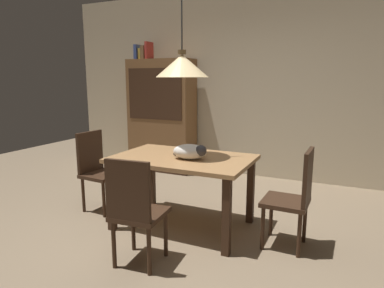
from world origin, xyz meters
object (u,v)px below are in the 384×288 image
Objects in this scene: book_yellow_short at (142,54)px; chair_near_front at (135,208)px; pendant_lamp at (182,65)px; book_red_tall at (149,51)px; chair_right_side at (295,195)px; chair_left_side at (97,167)px; book_blue_wide at (139,52)px; dining_table at (183,166)px; book_brown_thick at (146,53)px; hutch_bookcase at (162,118)px; cat_sleeping at (191,152)px.

chair_near_front is at bearing -58.56° from book_yellow_short.
book_yellow_short is at bearing 131.61° from pendant_lamp.
chair_right_side is at bearing -35.42° from book_red_tall.
chair_left_side is 4.65× the size of book_yellow_short.
chair_right_side is at bearing -34.10° from book_yellow_short.
chair_left_side is at bearing -73.35° from book_yellow_short.
dining_table is at bearing -47.32° from book_blue_wide.
book_brown_thick reaches higher than chair_right_side.
book_yellow_short is at bearing 0.00° from book_blue_wide.
hutch_bookcase is at bearing 125.07° from dining_table.
cat_sleeping is 2.90m from book_yellow_short.
book_blue_wide reaches higher than hutch_bookcase.
chair_near_front reaches higher than cat_sleeping.
book_red_tall is at bearing 129.25° from dining_table.
book_yellow_short is at bearing 179.76° from hutch_bookcase.
cat_sleeping is (0.11, 0.82, 0.32)m from chair_near_front.
book_yellow_short is at bearing 145.90° from chair_right_side.
chair_left_side is at bearing 179.69° from dining_table.
pendant_lamp reaches higher than cat_sleeping.
pendant_lamp is 6.50× the size of book_yellow_short.
book_red_tall is (-0.43, 1.91, 1.48)m from chair_left_side.
chair_left_side reaches higher than dining_table.
cat_sleeping is 1.65× the size of book_blue_wide.
dining_table is 1.14m from chair_left_side.
pendant_lamp reaches higher than chair_right_side.
dining_table is at bearing 179.91° from chair_right_side.
book_yellow_short is (-0.57, 1.91, 1.43)m from chair_left_side.
hutch_bookcase is at bearing -0.20° from book_blue_wide.
chair_near_front is at bearing -57.60° from book_blue_wide.
chair_right_side reaches higher than dining_table.
book_yellow_short is (-1.70, 1.91, 1.29)m from dining_table.
dining_table is 1.51× the size of chair_left_side.
pendant_lamp reaches higher than chair_near_front.
book_brown_thick is (-1.63, 1.91, 0.30)m from pendant_lamp.
book_red_tall is (-1.57, 2.79, 1.48)m from chair_near_front.
dining_table is 0.22m from cat_sleeping.
book_yellow_short is (-1.70, 1.91, 0.28)m from pendant_lamp.
chair_left_side is 0.72× the size of pendant_lamp.
chair_right_side is at bearing 38.01° from chair_near_front.
cat_sleeping is 1.65× the size of book_brown_thick.
cat_sleeping is at bearing -49.47° from book_red_tall.
chair_right_side is 3.32× the size of book_red_tall.
book_brown_thick is at bearing 0.00° from book_yellow_short.
cat_sleeping is 0.85m from pendant_lamp.
pendant_lamp is (-0.01, 0.88, 1.15)m from chair_near_front.
chair_right_side is 4.65× the size of book_yellow_short.
book_blue_wide is at bearing 132.68° from dining_table.
dining_table is 5.83× the size of book_blue_wide.
book_blue_wide is at bearing 179.80° from hutch_bookcase.
chair_left_side is 3.88× the size of book_blue_wide.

